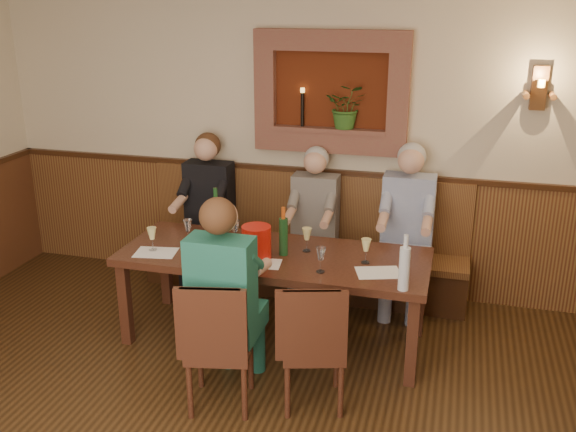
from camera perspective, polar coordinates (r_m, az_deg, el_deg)
name	(u,v)px	position (r m, az deg, el deg)	size (l,w,h in m)	color
room_shell	(158,172)	(3.00, -11.47, 3.83)	(6.04, 6.04, 2.82)	beige
wainscoting	(175,412)	(3.56, -10.04, -16.80)	(6.02, 6.02, 1.15)	#4F2716
wall_niche	(335,98)	(5.69, 4.20, 10.44)	(1.36, 0.30, 1.06)	#541E0C
wall_sconce	(539,89)	(5.59, 21.43, 10.46)	(0.25, 0.20, 0.35)	#4F2716
dining_table	(274,262)	(5.03, -1.25, -4.12)	(2.40, 0.90, 0.75)	black
bench	(303,258)	(6.00, 1.32, -3.74)	(3.00, 0.45, 1.11)	#381E0F
chair_near_left	(221,369)	(4.45, -6.01, -13.36)	(0.50, 0.50, 0.95)	black
chair_near_right	(313,369)	(4.45, 2.25, -13.41)	(0.51, 0.51, 0.93)	black
person_bench_left	(207,225)	(6.07, -7.23, -0.78)	(0.44, 0.54, 1.47)	black
person_bench_mid	(313,238)	(5.79, 2.22, -1.97)	(0.41, 0.50, 1.40)	#57524F
person_bench_right	(405,243)	(5.66, 10.39, -2.38)	(0.44, 0.54, 1.48)	navy
person_chair_front	(227,313)	(4.43, -5.42, -8.60)	(0.44, 0.54, 1.46)	#164D4F
spittoon_bucket	(256,242)	(4.88, -2.82, -2.34)	(0.22, 0.22, 0.26)	red
wine_bottle_green_a	(283,236)	(4.92, -0.41, -1.75)	(0.07, 0.07, 0.39)	#19471E
wine_bottle_green_b	(216,218)	(5.27, -6.39, -0.15)	(0.09, 0.09, 0.43)	#19471E
water_bottle	(404,268)	(4.41, 10.30, -4.53)	(0.10, 0.10, 0.40)	silver
tasting_sheet_a	(156,252)	(5.12, -11.66, -3.19)	(0.32, 0.23, 0.00)	white
tasting_sheet_b	(262,264)	(4.82, -2.33, -4.24)	(0.28, 0.20, 0.00)	white
tasting_sheet_c	(378,273)	(4.71, 8.03, -5.00)	(0.32, 0.23, 0.00)	white
tasting_sheet_d	(232,264)	(4.83, -5.03, -4.23)	(0.24, 0.17, 0.00)	white
wine_glass_0	(243,254)	(4.75, -4.03, -3.36)	(0.08, 0.08, 0.19)	#E1DA86
wine_glass_1	(235,232)	(5.19, -4.71, -1.40)	(0.08, 0.08, 0.19)	white
wine_glass_2	(366,251)	(4.83, 6.94, -3.10)	(0.08, 0.08, 0.19)	#E1DA86
wine_glass_3	(204,246)	(4.92, -7.48, -2.70)	(0.08, 0.08, 0.19)	#E1DA86
wine_glass_4	(321,260)	(4.64, 2.91, -3.91)	(0.08, 0.08, 0.19)	white
wine_glass_5	(152,239)	(5.13, -11.98, -2.02)	(0.08, 0.08, 0.19)	#E1DA86
wine_glass_6	(188,231)	(5.25, -8.88, -1.33)	(0.08, 0.08, 0.19)	white
wine_glass_7	(307,240)	(5.01, 1.68, -2.12)	(0.08, 0.08, 0.19)	#E1DA86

